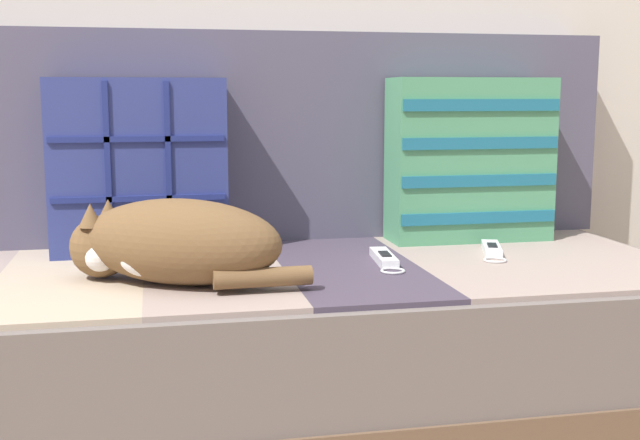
% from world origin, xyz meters
% --- Properties ---
extents(couch, '(1.76, 0.79, 0.41)m').
position_xyz_m(couch, '(0.00, 0.15, 0.20)').
color(couch, brown).
rests_on(couch, ground_plane).
extents(sofa_backrest, '(1.72, 0.14, 0.49)m').
position_xyz_m(sofa_backrest, '(0.00, 0.48, 0.66)').
color(sofa_backrest, '#514C60').
rests_on(sofa_backrest, couch).
extents(throw_pillow_quilted, '(0.38, 0.14, 0.38)m').
position_xyz_m(throw_pillow_quilted, '(-0.28, 0.33, 0.60)').
color(throw_pillow_quilted, navy).
rests_on(throw_pillow_quilted, couch).
extents(throw_pillow_striped, '(0.39, 0.14, 0.39)m').
position_xyz_m(throw_pillow_striped, '(0.49, 0.33, 0.60)').
color(throw_pillow_striped, '#4C9366').
rests_on(throw_pillow_striped, couch).
extents(sleeping_cat, '(0.44, 0.34, 0.16)m').
position_xyz_m(sleeping_cat, '(-0.23, 0.02, 0.49)').
color(sleeping_cat, brown).
rests_on(sleeping_cat, couch).
extents(game_remote_near, '(0.10, 0.19, 0.02)m').
position_xyz_m(game_remote_near, '(0.47, 0.16, 0.42)').
color(game_remote_near, white).
rests_on(game_remote_near, couch).
extents(game_remote_far, '(0.06, 0.20, 0.02)m').
position_xyz_m(game_remote_far, '(0.22, 0.11, 0.42)').
color(game_remote_far, white).
rests_on(game_remote_far, couch).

